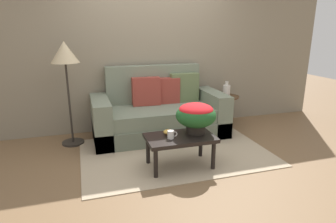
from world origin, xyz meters
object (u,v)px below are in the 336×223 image
(couch, at_px, (159,114))
(table_vase, at_px, (226,90))
(coffee_table, at_px, (180,140))
(snack_bowl, at_px, (169,132))
(potted_plant, at_px, (196,115))
(coffee_mug, at_px, (171,135))
(floor_lamp, at_px, (65,59))
(side_table, at_px, (226,105))

(couch, xyz_separation_m, table_vase, (1.24, 0.11, 0.29))
(coffee_table, bearing_deg, snack_bowl, 143.61)
(coffee_table, relative_size, potted_plant, 1.66)
(coffee_table, bearing_deg, potted_plant, 14.55)
(potted_plant, bearing_deg, coffee_mug, -165.18)
(floor_lamp, xyz_separation_m, table_vase, (2.58, 0.11, -0.62))
(side_table, distance_m, snack_bowl, 1.87)
(snack_bowl, bearing_deg, table_vase, 40.33)
(couch, distance_m, potted_plant, 1.17)
(potted_plant, height_order, table_vase, table_vase)
(potted_plant, bearing_deg, snack_bowl, 175.04)
(couch, bearing_deg, floor_lamp, 179.91)
(side_table, relative_size, coffee_mug, 4.28)
(couch, relative_size, potted_plant, 4.13)
(couch, bearing_deg, side_table, 5.76)
(side_table, xyz_separation_m, snack_bowl, (-1.42, -1.21, 0.07))
(table_vase, bearing_deg, snack_bowl, -139.67)
(snack_bowl, xyz_separation_m, table_vase, (1.42, 1.20, 0.19))
(coffee_mug, bearing_deg, snack_bowl, 85.66)
(table_vase, bearing_deg, coffee_table, -135.17)
(side_table, height_order, table_vase, table_vase)
(potted_plant, xyz_separation_m, table_vase, (1.08, 1.23, -0.00))
(potted_plant, xyz_separation_m, coffee_mug, (-0.35, -0.09, -0.19))
(coffee_mug, height_order, table_vase, table_vase)
(floor_lamp, bearing_deg, snack_bowl, -43.12)
(coffee_table, distance_m, side_table, 1.84)
(couch, relative_size, table_vase, 8.01)
(coffee_table, height_order, potted_plant, potted_plant)
(couch, relative_size, snack_bowl, 16.04)
(couch, height_order, snack_bowl, couch)
(side_table, distance_m, coffee_mug, 1.96)
(floor_lamp, height_order, potted_plant, floor_lamp)
(floor_lamp, xyz_separation_m, potted_plant, (1.51, -1.12, -0.61))
(snack_bowl, bearing_deg, potted_plant, -4.96)
(coffee_table, xyz_separation_m, coffee_mug, (-0.13, -0.04, 0.10))
(side_table, height_order, floor_lamp, floor_lamp)
(snack_bowl, bearing_deg, floor_lamp, 136.88)
(couch, bearing_deg, table_vase, 5.30)
(table_vase, bearing_deg, coffee_mug, -137.09)
(couch, distance_m, coffee_table, 1.18)
(side_table, bearing_deg, snack_bowl, -139.54)
(coffee_mug, bearing_deg, couch, 81.25)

